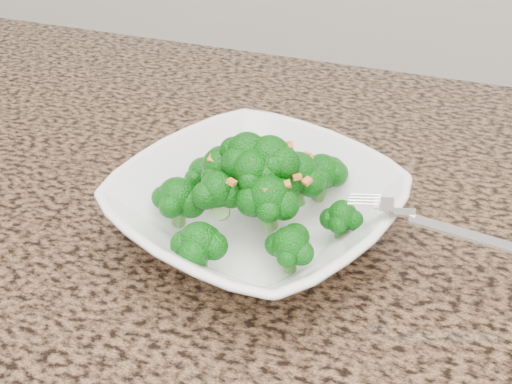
% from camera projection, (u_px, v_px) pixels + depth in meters
% --- Properties ---
extents(granite_counter, '(1.64, 1.04, 0.03)m').
position_uv_depth(granite_counter, '(264.00, 343.00, 0.52)').
color(granite_counter, brown).
rests_on(granite_counter, cabinet).
extents(bowl, '(0.32, 0.32, 0.06)m').
position_uv_depth(bowl, '(256.00, 210.00, 0.59)').
color(bowl, white).
rests_on(bowl, granite_counter).
extents(broccoli_pile, '(0.22, 0.22, 0.06)m').
position_uv_depth(broccoli_pile, '(256.00, 152.00, 0.55)').
color(broccoli_pile, '#0A5E0B').
rests_on(broccoli_pile, bowl).
extents(garlic_topping, '(0.13, 0.13, 0.01)m').
position_uv_depth(garlic_topping, '(256.00, 116.00, 0.53)').
color(garlic_topping, orange).
rests_on(garlic_topping, broccoli_pile).
extents(fork, '(0.17, 0.05, 0.01)m').
position_uv_depth(fork, '(407.00, 214.00, 0.52)').
color(fork, silver).
rests_on(fork, bowl).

